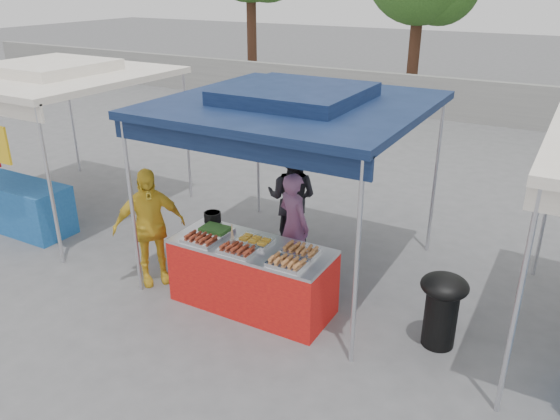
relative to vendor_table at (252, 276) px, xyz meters
The scene contains 20 objects.
ground_plane 0.44m from the vendor_table, 90.00° to the left, with size 80.00×80.00×0.00m, color slate.
back_wall 11.10m from the vendor_table, 90.00° to the left, with size 40.00×0.25×1.20m, color gray.
main_canopy 2.22m from the vendor_table, 90.00° to the left, with size 3.20×3.20×2.57m.
neighbor_stall_left 4.70m from the vendor_table, behind, with size 3.20×3.20×2.57m.
vendor_table is the anchor object (origin of this frame).
food_tray_fl 0.78m from the vendor_table, 158.15° to the right, with size 0.42×0.30×0.07m.
food_tray_fm 0.52m from the vendor_table, 99.70° to the right, with size 0.42×0.30×0.07m.
food_tray_fr 0.80m from the vendor_table, 21.14° to the right, with size 0.42×0.30×0.07m.
food_tray_bl 0.75m from the vendor_table, behind, with size 0.42×0.30×0.07m.
food_tray_bm 0.46m from the vendor_table, 81.10° to the left, with size 0.42×0.30×0.07m.
food_tray_br 0.77m from the vendor_table, ahead, with size 0.42×0.30×0.07m.
cooking_pot 1.01m from the vendor_table, 157.75° to the left, with size 0.22×0.22×0.13m, color black.
skewer_cup 0.53m from the vendor_table, 136.44° to the right, with size 0.09×0.09×0.11m, color silver.
wok_burner 2.27m from the vendor_table, ahead, with size 0.52×0.52×0.88m.
crate_left 0.88m from the vendor_table, 122.70° to the left, with size 0.48×0.34×0.29m, color #153FB0.
crate_right 0.73m from the vendor_table, 57.21° to the left, with size 0.48×0.33×0.29m, color #153FB0.
crate_stacked 0.67m from the vendor_table, 57.21° to the left, with size 0.46×0.32×0.28m, color #153FB0.
vendor_woman 1.01m from the vendor_table, 86.03° to the left, with size 0.54×0.36×1.48m, color #955E8A.
helper_man 1.76m from the vendor_table, 101.77° to the left, with size 0.78×0.61×1.61m, color black.
customer_person 1.56m from the vendor_table, behind, with size 0.94×0.39×1.61m, color yellow.
Camera 1 is at (3.18, -5.05, 3.82)m, focal length 35.00 mm.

